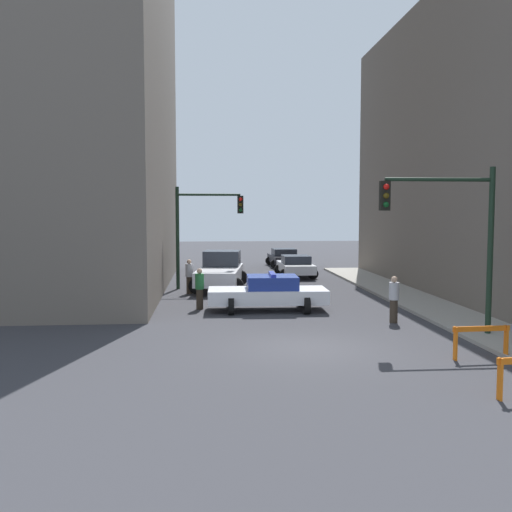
# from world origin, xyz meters

# --- Properties ---
(ground_plane) EXTENTS (120.00, 120.00, 0.00)m
(ground_plane) POSITION_xyz_m (0.00, 0.00, 0.00)
(ground_plane) COLOR #38383D
(building_corner_left) EXTENTS (14.00, 20.00, 25.63)m
(building_corner_left) POSITION_xyz_m (-12.00, 14.00, 12.82)
(building_corner_left) COLOR #6B6056
(building_corner_left) RESTS_ON ground_plane
(traffic_light_near) EXTENTS (3.64, 0.35, 5.20)m
(traffic_light_near) POSITION_xyz_m (4.73, 0.96, 3.53)
(traffic_light_near) COLOR black
(traffic_light_near) RESTS_ON sidewalk_right
(traffic_light_far) EXTENTS (3.44, 0.35, 5.20)m
(traffic_light_far) POSITION_xyz_m (-3.30, 13.07, 3.40)
(traffic_light_far) COLOR black
(traffic_light_far) RESTS_ON ground_plane
(police_car) EXTENTS (4.75, 2.46, 1.52)m
(police_car) POSITION_xyz_m (-0.47, 6.31, 0.72)
(police_car) COLOR white
(police_car) RESTS_ON ground_plane
(white_truck) EXTENTS (3.08, 5.61, 1.90)m
(white_truck) POSITION_xyz_m (-2.23, 12.97, 0.91)
(white_truck) COLOR silver
(white_truck) RESTS_ON ground_plane
(parked_car_near) EXTENTS (2.28, 4.30, 1.31)m
(parked_car_near) POSITION_xyz_m (2.43, 17.96, 0.67)
(parked_car_near) COLOR silver
(parked_car_near) RESTS_ON ground_plane
(parked_car_mid) EXTENTS (2.35, 4.34, 1.31)m
(parked_car_mid) POSITION_xyz_m (2.56, 24.37, 0.67)
(parked_car_mid) COLOR black
(parked_car_mid) RESTS_ON ground_plane
(pedestrian_crossing) EXTENTS (0.40, 0.40, 1.66)m
(pedestrian_crossing) POSITION_xyz_m (-3.22, 6.87, 0.86)
(pedestrian_crossing) COLOR #382D23
(pedestrian_crossing) RESTS_ON ground_plane
(pedestrian_corner) EXTENTS (0.37, 0.37, 1.66)m
(pedestrian_corner) POSITION_xyz_m (-3.77, 11.30, 0.86)
(pedestrian_corner) COLOR #382D23
(pedestrian_corner) RESTS_ON ground_plane
(pedestrian_sidewalk) EXTENTS (0.51, 0.51, 1.66)m
(pedestrian_sidewalk) POSITION_xyz_m (3.69, 3.48, 0.86)
(pedestrian_sidewalk) COLOR #382D23
(pedestrian_sidewalk) RESTS_ON ground_plane
(barrier_mid) EXTENTS (1.60, 0.23, 0.90)m
(barrier_mid) POSITION_xyz_m (4.36, -1.66, 0.62)
(barrier_mid) COLOR orange
(barrier_mid) RESTS_ON ground_plane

